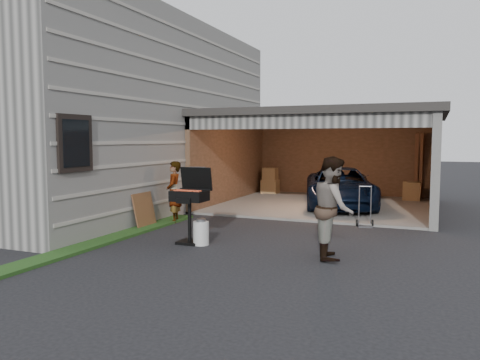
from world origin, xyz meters
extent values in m
plane|color=black|center=(0.00, 0.00, 0.00)|extent=(80.00, 80.00, 0.00)
cube|color=#474744|center=(-6.00, 4.00, 2.75)|extent=(7.00, 11.00, 5.50)
cube|color=#193814|center=(-2.25, -1.00, 0.03)|extent=(0.50, 8.00, 0.06)
cube|color=#605E59|center=(0.75, 6.50, 0.03)|extent=(6.50, 6.00, 0.06)
cube|color=#44321F|center=(0.75, 9.43, 1.35)|extent=(6.50, 0.15, 2.70)
cube|color=#44321F|center=(3.92, 6.50, 1.35)|extent=(0.15, 6.00, 2.70)
cube|color=#44321F|center=(-2.42, 6.50, 1.35)|extent=(0.15, 6.00, 2.70)
cube|color=#2D2B28|center=(0.75, 6.50, 2.80)|extent=(6.80, 6.30, 0.20)
cube|color=#474744|center=(0.75, 3.58, 2.52)|extent=(6.50, 0.16, 0.36)
cube|color=silver|center=(0.75, 4.80, 2.62)|extent=(6.00, 2.40, 0.06)
cube|color=#474744|center=(3.90, 3.55, 1.35)|extent=(0.20, 0.18, 2.70)
cube|color=brown|center=(-1.80, 8.70, 0.31)|extent=(0.60, 0.50, 0.50)
cube|color=brown|center=(-1.80, 8.70, 0.79)|extent=(0.50, 0.45, 0.45)
cube|color=brown|center=(3.20, 8.60, 0.36)|extent=(0.55, 0.50, 0.60)
cube|color=brown|center=(3.38, 9.20, 1.20)|extent=(0.24, 0.43, 2.20)
imported|color=black|center=(1.28, 6.16, 0.58)|extent=(2.94, 4.56, 1.17)
imported|color=#A2B5CC|center=(-2.10, 2.20, 0.77)|extent=(0.54, 0.65, 1.53)
imported|color=#4A351D|center=(2.27, 0.22, 0.89)|extent=(0.88, 1.01, 1.78)
cube|color=black|center=(-0.60, 0.28, 0.03)|extent=(0.43, 0.43, 0.05)
cylinder|color=black|center=(-0.60, 0.28, 0.46)|extent=(0.07, 0.07, 0.86)
cube|color=black|center=(-0.60, 0.28, 0.96)|extent=(0.68, 0.47, 0.21)
cube|color=#59595B|center=(-0.60, 0.28, 1.05)|extent=(0.62, 0.41, 0.02)
cube|color=black|center=(-0.60, 0.58, 1.28)|extent=(0.68, 0.12, 0.47)
cylinder|color=silver|center=(-0.33, 0.25, 0.23)|extent=(0.38, 0.38, 0.46)
cube|color=brown|center=(-2.40, 1.35, 0.41)|extent=(0.21, 0.75, 0.82)
cube|color=slate|center=(2.40, 3.40, 0.02)|extent=(0.36, 0.28, 0.04)
cylinder|color=black|center=(2.20, 3.46, 0.08)|extent=(0.08, 0.17, 0.16)
cylinder|color=black|center=(2.55, 3.55, 0.08)|extent=(0.08, 0.17, 0.16)
cylinder|color=slate|center=(2.24, 3.47, 0.50)|extent=(0.03, 0.03, 0.96)
cylinder|color=slate|center=(2.51, 3.54, 0.50)|extent=(0.03, 0.03, 0.96)
cylinder|color=slate|center=(2.37, 3.51, 0.96)|extent=(0.27, 0.10, 0.03)
camera|label=1|loc=(3.87, -7.83, 2.08)|focal=35.00mm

